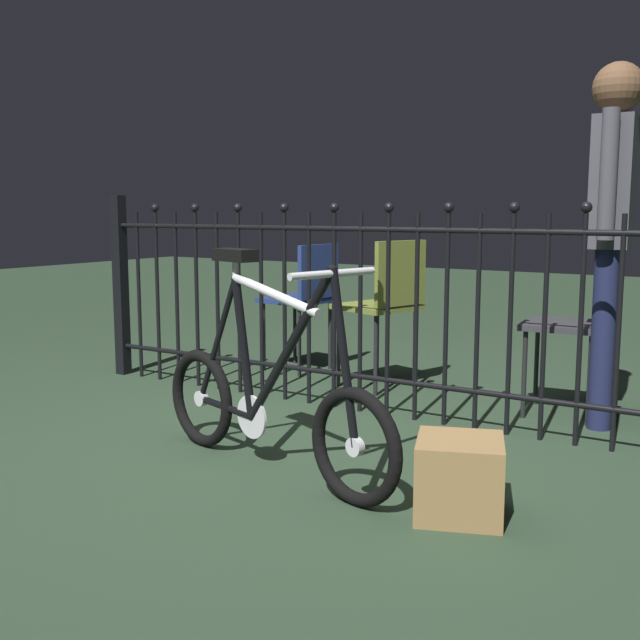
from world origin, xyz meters
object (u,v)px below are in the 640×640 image
(chair_charcoal, at_px, (580,315))
(display_crate, at_px, (459,478))
(bicycle, at_px, (269,400))
(chair_navy, at_px, (305,293))
(chair_olive, at_px, (386,298))
(person_visitor, at_px, (612,212))

(chair_charcoal, distance_m, display_crate, 1.57)
(bicycle, xyz_separation_m, chair_navy, (-0.94, 1.69, 0.21))
(chair_charcoal, height_order, display_crate, chair_charcoal)
(chair_olive, bearing_deg, person_visitor, -4.88)
(chair_olive, height_order, chair_navy, chair_olive)
(bicycle, height_order, person_visitor, person_visitor)
(chair_olive, distance_m, display_crate, 1.91)
(display_crate, bearing_deg, chair_charcoal, 89.61)
(chair_charcoal, relative_size, person_visitor, 0.49)
(chair_olive, height_order, person_visitor, person_visitor)
(chair_navy, bearing_deg, bicycle, -60.95)
(chair_olive, bearing_deg, chair_navy, 165.51)
(chair_charcoal, distance_m, chair_olive, 1.09)
(person_visitor, bearing_deg, chair_olive, 175.12)
(bicycle, bearing_deg, person_visitor, 55.79)
(person_visitor, bearing_deg, display_crate, -96.17)
(chair_olive, bearing_deg, display_crate, -54.89)
(bicycle, xyz_separation_m, chair_olive, (-0.27, 1.52, 0.24))
(chair_charcoal, bearing_deg, bicycle, -118.47)
(person_visitor, bearing_deg, chair_charcoal, 146.93)
(person_visitor, bearing_deg, bicycle, -124.21)
(chair_navy, relative_size, display_crate, 2.83)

